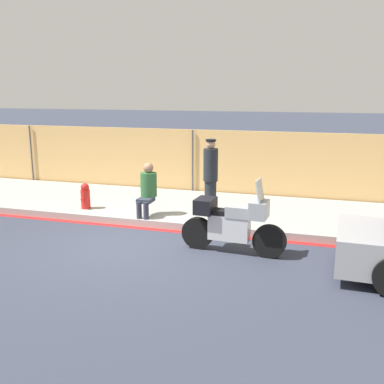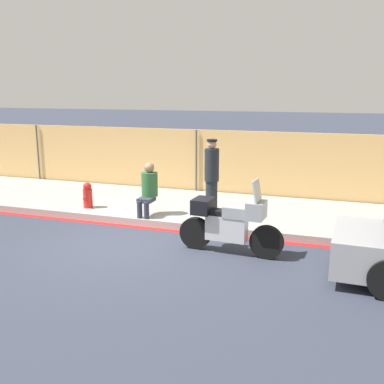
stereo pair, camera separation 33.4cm
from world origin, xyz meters
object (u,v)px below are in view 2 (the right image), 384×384
object	(u,v)px
motorcycle	(229,223)
person_seated_on_curb	(149,186)
fire_hydrant	(88,195)
officer_standing	(212,175)

from	to	relation	value
motorcycle	person_seated_on_curb	world-z (taller)	motorcycle
person_seated_on_curb	fire_hydrant	distance (m)	1.84
motorcycle	person_seated_on_curb	xyz separation A→B (m)	(-2.40, 1.52, 0.26)
officer_standing	fire_hydrant	size ratio (longest dim) A/B	2.76
officer_standing	fire_hydrant	xyz separation A→B (m)	(-3.19, -0.60, -0.62)
motorcycle	officer_standing	distance (m)	2.50
officer_standing	person_seated_on_curb	xyz separation A→B (m)	(-1.39, -0.72, -0.23)
motorcycle	fire_hydrant	size ratio (longest dim) A/B	3.21
motorcycle	person_seated_on_curb	distance (m)	2.86
motorcycle	fire_hydrant	distance (m)	4.51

